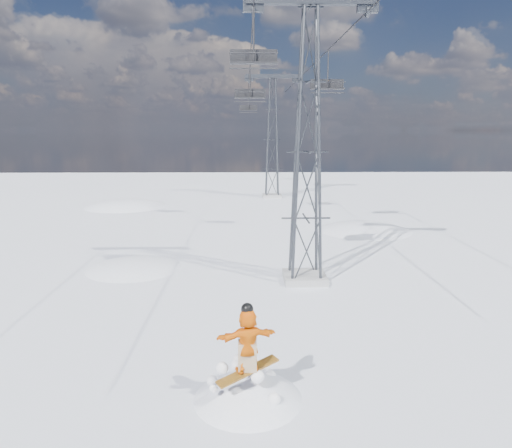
# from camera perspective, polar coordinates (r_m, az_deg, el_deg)

# --- Properties ---
(ground) EXTENTS (120.00, 120.00, 0.00)m
(ground) POSITION_cam_1_polar(r_m,az_deg,el_deg) (12.59, 7.11, -18.81)
(ground) COLOR white
(ground) RESTS_ON ground
(snow_terrain) EXTENTS (39.00, 37.00, 22.00)m
(snow_terrain) POSITION_cam_1_polar(r_m,az_deg,el_deg) (35.86, -6.23, -14.86)
(snow_terrain) COLOR white
(snow_terrain) RESTS_ON ground
(lift_tower_near) EXTENTS (5.20, 1.80, 11.43)m
(lift_tower_near) POSITION_cam_1_polar(r_m,az_deg,el_deg) (18.92, 6.44, 8.85)
(lift_tower_near) COLOR #999999
(lift_tower_near) RESTS_ON ground
(lift_tower_far) EXTENTS (5.20, 1.80, 11.43)m
(lift_tower_far) POSITION_cam_1_polar(r_m,az_deg,el_deg) (43.81, 2.05, 10.44)
(lift_tower_far) COLOR #999999
(lift_tower_far) RESTS_ON ground
(haul_cables) EXTENTS (4.46, 51.00, 0.06)m
(haul_cables) POSITION_cam_1_polar(r_m,az_deg,el_deg) (30.67, 3.66, 20.01)
(haul_cables) COLOR black
(haul_cables) RESTS_ON ground
(lift_chair_near) EXTENTS (1.81, 0.52, 2.25)m
(lift_chair_near) POSITION_cam_1_polar(r_m,az_deg,el_deg) (18.31, -0.30, 20.06)
(lift_chair_near) COLOR black
(lift_chair_near) RESTS_ON ground
(lift_chair_mid) EXTENTS (1.95, 0.56, 2.41)m
(lift_chair_mid) POSITION_cam_1_polar(r_m,az_deg,el_deg) (27.73, 8.90, 16.78)
(lift_chair_mid) COLOR black
(lift_chair_mid) RESTS_ON ground
(lift_chair_far) EXTENTS (2.12, 0.61, 2.62)m
(lift_chair_far) POSITION_cam_1_polar(r_m,az_deg,el_deg) (31.99, -0.74, 15.90)
(lift_chair_far) COLOR black
(lift_chair_far) RESTS_ON ground
(lift_chair_extra) EXTENTS (2.05, 0.59, 2.54)m
(lift_chair_extra) POSITION_cam_1_polar(r_m,az_deg,el_deg) (52.86, -0.96, 14.28)
(lift_chair_extra) COLOR black
(lift_chair_extra) RESTS_ON ground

